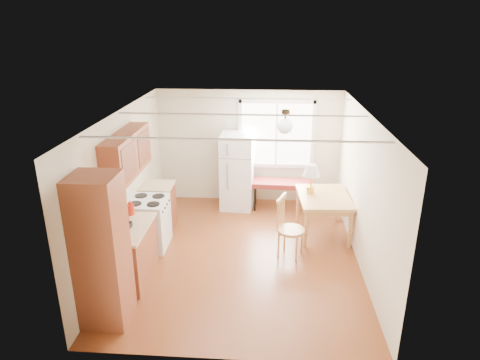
# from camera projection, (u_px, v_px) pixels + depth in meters

# --- Properties ---
(room_shell) EXTENTS (4.60, 5.60, 2.62)m
(room_shell) POSITION_uv_depth(u_px,v_px,m) (241.00, 188.00, 7.09)
(room_shell) COLOR #5A2712
(room_shell) RESTS_ON ground
(kitchen_run) EXTENTS (0.65, 3.40, 2.20)m
(kitchen_run) POSITION_uv_depth(u_px,v_px,m) (130.00, 224.00, 6.75)
(kitchen_run) COLOR brown
(kitchen_run) RESTS_ON ground
(window_unit) EXTENTS (1.64, 0.05, 1.51)m
(window_unit) POSITION_uv_depth(u_px,v_px,m) (276.00, 134.00, 9.26)
(window_unit) COLOR white
(window_unit) RESTS_ON room_shell
(pendant_light) EXTENTS (0.26, 0.26, 0.40)m
(pendant_light) POSITION_uv_depth(u_px,v_px,m) (285.00, 125.00, 7.08)
(pendant_light) COLOR #322416
(pendant_light) RESTS_ON room_shell
(refrigerator) EXTENTS (0.71, 0.73, 1.65)m
(refrigerator) POSITION_uv_depth(u_px,v_px,m) (237.00, 171.00, 9.18)
(refrigerator) COLOR white
(refrigerator) RESTS_ON ground
(bench) EXTENTS (1.38, 0.55, 0.63)m
(bench) POSITION_uv_depth(u_px,v_px,m) (282.00, 184.00, 9.20)
(bench) COLOR maroon
(bench) RESTS_ON ground
(dining_table) EXTENTS (1.02, 1.31, 0.78)m
(dining_table) POSITION_uv_depth(u_px,v_px,m) (324.00, 201.00, 8.04)
(dining_table) COLOR #B57E45
(dining_table) RESTS_ON ground
(chair) EXTENTS (0.52, 0.52, 1.07)m
(chair) POSITION_uv_depth(u_px,v_px,m) (286.00, 222.00, 7.33)
(chair) COLOR #B57E45
(chair) RESTS_ON ground
(table_lamp) EXTENTS (0.33, 0.33, 0.57)m
(table_lamp) POSITION_uv_depth(u_px,v_px,m) (312.00, 173.00, 7.99)
(table_lamp) COLOR gold
(table_lamp) RESTS_ON dining_table
(coffee_maker) EXTENTS (0.20, 0.25, 0.37)m
(coffee_maker) POSITION_uv_depth(u_px,v_px,m) (123.00, 221.00, 6.41)
(coffee_maker) COLOR black
(coffee_maker) RESTS_ON kitchen_run
(kettle) EXTENTS (0.12, 0.12, 0.24)m
(kettle) POSITION_uv_depth(u_px,v_px,m) (130.00, 209.00, 6.92)
(kettle) COLOR red
(kettle) RESTS_ON kitchen_run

